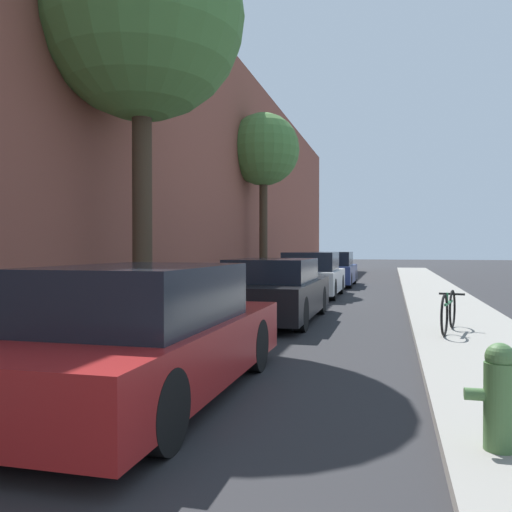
% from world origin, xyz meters
% --- Properties ---
extents(ground_plane, '(120.00, 120.00, 0.00)m').
position_xyz_m(ground_plane, '(0.00, 16.00, 0.00)').
color(ground_plane, '#28282B').
extents(sidewalk_left, '(2.00, 52.00, 0.12)m').
position_xyz_m(sidewalk_left, '(-2.90, 16.00, 0.06)').
color(sidewalk_left, gray).
rests_on(sidewalk_left, ground).
extents(sidewalk_right, '(2.00, 52.00, 0.12)m').
position_xyz_m(sidewalk_right, '(2.90, 16.00, 0.06)').
color(sidewalk_right, gray).
rests_on(sidewalk_right, ground).
extents(building_facade_left, '(0.70, 52.00, 8.49)m').
position_xyz_m(building_facade_left, '(-4.25, 16.00, 4.25)').
color(building_facade_left, brown).
rests_on(building_facade_left, ground).
extents(parked_car_red, '(1.78, 4.57, 1.39)m').
position_xyz_m(parked_car_red, '(-0.94, 6.20, 0.66)').
color(parked_car_red, black).
rests_on(parked_car_red, ground).
extents(parked_car_black, '(1.82, 4.49, 1.34)m').
position_xyz_m(parked_car_black, '(-0.92, 12.33, 0.65)').
color(parked_car_black, black).
rests_on(parked_car_black, ground).
extents(parked_car_white, '(1.80, 3.95, 1.43)m').
position_xyz_m(parked_car_white, '(-0.99, 18.29, 0.68)').
color(parked_car_white, black).
rests_on(parked_car_white, ground).
extents(parked_car_navy, '(1.81, 4.19, 1.41)m').
position_xyz_m(parked_car_navy, '(-0.89, 23.37, 0.66)').
color(parked_car_navy, black).
rests_on(parked_car_navy, ground).
extents(street_tree_near, '(3.69, 3.69, 7.45)m').
position_xyz_m(street_tree_near, '(-2.82, 9.90, 5.69)').
color(street_tree_near, '#423323').
rests_on(street_tree_near, sidewalk_left).
extents(street_tree_far, '(2.74, 2.74, 6.56)m').
position_xyz_m(street_tree_far, '(-3.21, 20.85, 5.25)').
color(street_tree_far, '#423323').
rests_on(street_tree_far, sidewalk_left).
extents(fire_hydrant, '(0.48, 0.22, 0.77)m').
position_xyz_m(fire_hydrant, '(2.29, 5.22, 0.52)').
color(fire_hydrant, '#47703D').
rests_on(fire_hydrant, sidewalk_right).
extents(bicycle, '(0.52, 1.67, 0.69)m').
position_xyz_m(bicycle, '(2.49, 10.85, 0.48)').
color(bicycle, black).
rests_on(bicycle, sidewalk_right).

